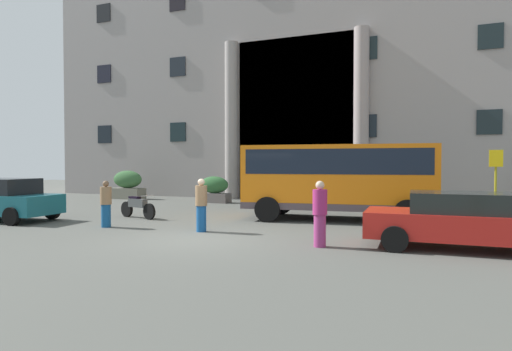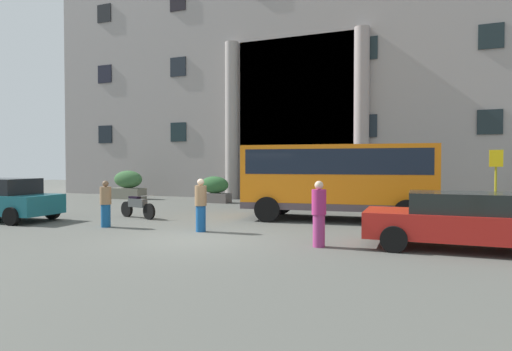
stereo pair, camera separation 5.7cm
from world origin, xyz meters
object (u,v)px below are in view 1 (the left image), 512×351
orange_minibus (338,176)px  pedestrian_man_red_shirt (320,214)px  hedge_planter_west (374,192)px  parked_hatchback_near (465,220)px  pedestrian_woman_dark_dress (201,205)px  parked_compact_extra (3,199)px  bus_stop_sign (496,177)px  scooter_by_planter (137,206)px  pedestrian_child_trailing (106,204)px  hedge_planter_east (128,185)px  hedge_planter_far_east (214,190)px

orange_minibus → pedestrian_man_red_shirt: size_ratio=4.24×
hedge_planter_west → parked_hatchback_near: hedge_planter_west is taller
pedestrian_woman_dark_dress → parked_compact_extra: bearing=-51.6°
bus_stop_sign → scooter_by_planter: size_ratio=1.34×
scooter_by_planter → pedestrian_child_trailing: size_ratio=1.26×
hedge_planter_west → hedge_planter_east: size_ratio=0.77×
hedge_planter_west → hedge_planter_east: bearing=179.4°
parked_compact_extra → pedestrian_man_red_shirt: 11.86m
pedestrian_man_red_shirt → parked_hatchback_near: bearing=-151.9°
hedge_planter_west → hedge_planter_east: 14.19m
hedge_planter_west → pedestrian_man_red_shirt: pedestrian_man_red_shirt is taller
orange_minibus → hedge_planter_east: size_ratio=3.45×
bus_stop_sign → parked_hatchback_near: bus_stop_sign is taller
pedestrian_woman_dark_dress → hedge_planter_far_east: bearing=-119.8°
scooter_by_planter → pedestrian_child_trailing: bearing=-61.4°
parked_hatchback_near → pedestrian_child_trailing: size_ratio=3.05×
pedestrian_woman_dark_dress → hedge_planter_west: bearing=-169.1°
bus_stop_sign → pedestrian_man_red_shirt: size_ratio=1.56×
pedestrian_man_red_shirt → pedestrian_woman_dark_dress: pedestrian_man_red_shirt is taller
orange_minibus → bus_stop_sign: 5.51m
bus_stop_sign → pedestrian_woman_dark_dress: size_ratio=1.59×
bus_stop_sign → hedge_planter_east: bus_stop_sign is taller
scooter_by_planter → hedge_planter_far_east: bearing=108.2°
parked_hatchback_near → bus_stop_sign: bearing=75.1°
parked_compact_extra → pedestrian_woman_dark_dress: pedestrian_woman_dark_dress is taller
hedge_planter_west → orange_minibus: bearing=-99.4°
orange_minibus → scooter_by_planter: 7.65m
hedge_planter_west → scooter_by_planter: size_ratio=0.81×
hedge_planter_west → pedestrian_woman_dark_dress: size_ratio=0.96×
hedge_planter_far_east → scooter_by_planter: hedge_planter_far_east is taller
bus_stop_sign → scooter_by_planter: bearing=-163.4°
parked_compact_extra → scooter_by_planter: (4.08, 2.39, -0.32)m
bus_stop_sign → pedestrian_man_red_shirt: (-4.76, -6.72, -0.76)m
orange_minibus → parked_compact_extra: orange_minibus is taller
hedge_planter_east → pedestrian_man_red_shirt: bearing=-36.4°
hedge_planter_west → parked_hatchback_near: (3.09, -9.23, -0.04)m
pedestrian_man_red_shirt → hedge_planter_far_east: bearing=-38.2°
pedestrian_child_trailing → pedestrian_woman_dark_dress: 3.36m
parked_hatchback_near → scooter_by_planter: bearing=168.3°
hedge_planter_west → pedestrian_child_trailing: (-7.48, -9.44, 0.01)m
parked_hatchback_near → pedestrian_man_red_shirt: size_ratio=2.82×
scooter_by_planter → pedestrian_man_red_shirt: bearing=-5.2°
orange_minibus → pedestrian_child_trailing: 8.16m
pedestrian_child_trailing → scooter_by_planter: bearing=23.5°
pedestrian_woman_dark_dress → scooter_by_planter: bearing=-81.7°
hedge_planter_west → scooter_by_planter: bearing=-138.2°
pedestrian_man_red_shirt → scooter_by_planter: bearing=-8.2°
hedge_planter_west → parked_compact_extra: 15.39m
orange_minibus → hedge_planter_far_east: bearing=141.3°
parked_compact_extra → pedestrian_child_trailing: parked_compact_extra is taller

